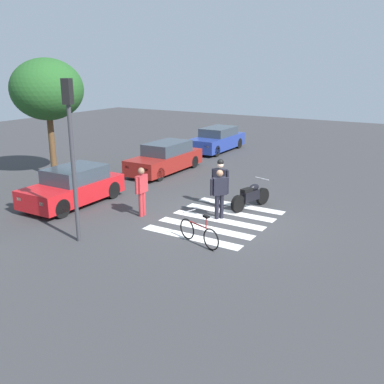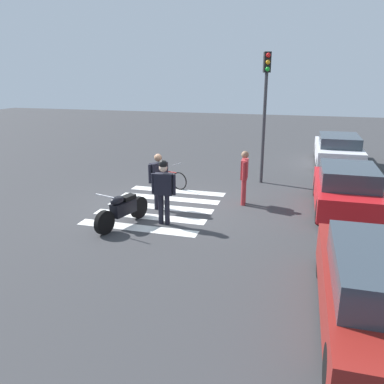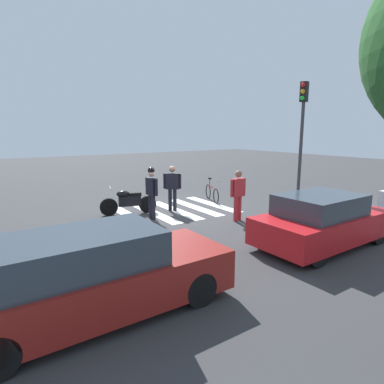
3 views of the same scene
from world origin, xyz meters
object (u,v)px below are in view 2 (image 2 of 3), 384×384
police_motorcycle (123,210)px  car_maroon_wagon (377,292)px  car_red_convertible (346,189)px  officer_by_motorcycle (159,178)px  officer_on_foot (164,187)px  traffic_light_pole (265,98)px  leaning_bicycle (167,178)px  pedestrian_bystander (244,174)px  car_white_van (338,150)px

police_motorcycle → car_maroon_wagon: car_maroon_wagon is taller
police_motorcycle → car_red_convertible: size_ratio=0.51×
officer_by_motorcycle → car_maroon_wagon: size_ratio=0.38×
officer_by_motorcycle → officer_on_foot: bearing=26.6°
car_maroon_wagon → traffic_light_pole: (-8.59, -2.74, 2.46)m
officer_by_motorcycle → traffic_light_pole: size_ratio=0.36×
car_red_convertible → leaning_bicycle: bearing=-98.8°
leaning_bicycle → officer_by_motorcycle: officer_by_motorcycle is taller
pedestrian_bystander → car_red_convertible: size_ratio=0.44×
traffic_light_pole → pedestrian_bystander: bearing=-5.2°
car_maroon_wagon → leaning_bicycle: bearing=-139.4°
car_white_van → car_maroon_wagon: size_ratio=1.01×
car_white_van → car_red_convertible: 6.59m
pedestrian_bystander → car_maroon_wagon: 6.54m
police_motorcycle → car_red_convertible: car_red_convertible is taller
officer_on_foot → pedestrian_bystander: 2.95m
police_motorcycle → leaning_bicycle: 3.89m
car_red_convertible → police_motorcycle: bearing=-63.6°
officer_by_motorcycle → car_maroon_wagon: officer_by_motorcycle is taller
car_red_convertible → car_white_van: bearing=178.3°
leaning_bicycle → traffic_light_pole: bearing=116.5°
officer_by_motorcycle → police_motorcycle: bearing=-16.2°
pedestrian_bystander → traffic_light_pole: bearing=174.8°
car_red_convertible → pedestrian_bystander: bearing=-85.5°
car_maroon_wagon → pedestrian_bystander: bearing=-152.7°
officer_on_foot → traffic_light_pole: 5.88m
pedestrian_bystander → car_maroon_wagon: (5.80, 3.00, -0.30)m
officer_by_motorcycle → car_red_convertible: bearing=104.0°
car_red_convertible → traffic_light_pole: bearing=-132.3°
officer_by_motorcycle → pedestrian_bystander: bearing=114.7°
officer_on_foot → pedestrian_bystander: officer_on_foot is taller
officer_on_foot → car_maroon_wagon: bearing=54.1°
police_motorcycle → leaning_bicycle: (-3.89, -0.08, -0.09)m
officer_on_foot → leaning_bicycle: bearing=-162.1°
pedestrian_bystander → traffic_light_pole: traffic_light_pole is taller
officer_by_motorcycle → car_white_van: bearing=144.5°
police_motorcycle → pedestrian_bystander: size_ratio=1.16×
leaning_bicycle → car_red_convertible: bearing=81.2°
police_motorcycle → leaning_bicycle: police_motorcycle is taller
officer_on_foot → officer_by_motorcycle: (-1.16, -0.58, -0.07)m
car_white_van → officer_on_foot: bearing=-29.2°
officer_by_motorcycle → car_maroon_wagon: 7.18m
car_white_van → car_red_convertible: (6.59, -0.19, 0.01)m
officer_by_motorcycle → car_red_convertible: size_ratio=0.44×
car_white_van → police_motorcycle: bearing=-32.8°
leaning_bicycle → traffic_light_pole: size_ratio=0.35×
leaning_bicycle → car_maroon_wagon: 9.20m
car_white_van → car_maroon_wagon: (12.63, -0.24, 0.02)m
pedestrian_bystander → car_white_van: bearing=154.6°
officer_on_foot → pedestrian_bystander: bearing=141.0°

